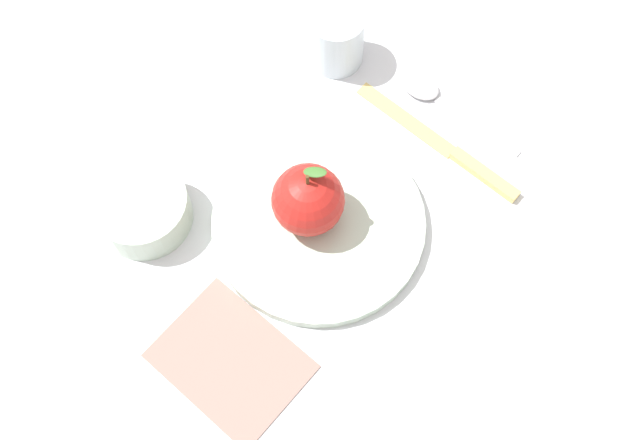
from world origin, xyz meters
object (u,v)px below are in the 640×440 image
Objects in this scene: spoon at (432,94)px; knife at (451,151)px; dinner_plate at (320,224)px; side_bowl at (141,207)px; cup at (336,36)px; apple at (308,200)px; linen_napkin at (230,361)px.

knife is at bearing -119.67° from spoon.
side_bowl is at bearing 133.96° from dinner_plate.
dinner_plate is at bearing -46.04° from side_bowl.
cup is at bearing 3.19° from side_bowl.
cup is (0.30, 0.02, 0.01)m from side_bowl.
apple reaches higher than knife.
apple is 1.25× the size of cup.
cup is 0.39m from linen_napkin.
side_bowl reaches higher than spoon.
spoon reaches higher than linen_napkin.
cup reaches higher than spoon.
apple reaches higher than dinner_plate.
knife is 1.35× the size of spoon.
side_bowl is at bearing 151.07° from knife.
apple is 0.88× the size of side_bowl.
dinner_plate is at bearing -73.80° from apple.
dinner_plate is 0.17m from linen_napkin.
apple is 0.62× the size of linen_napkin.
knife is at bearing -10.37° from dinner_plate.
linen_napkin is (-0.33, -0.20, -0.04)m from cup.
apple is at bearing 106.20° from dinner_plate.
spoon is at bearing 12.49° from linen_napkin.
cup is (0.17, 0.15, 0.03)m from dinner_plate.
dinner_plate is 1.39× the size of spoon.
spoon is 0.38m from linen_napkin.
cup is 0.32× the size of knife.
apple is 0.22m from spoon.
linen_napkin is (-0.34, -0.02, -0.00)m from knife.
cup is 0.50× the size of linen_napkin.
knife is (0.18, -0.05, -0.05)m from apple.
knife is (0.17, -0.03, -0.01)m from dinner_plate.
cup is at bearing 39.34° from apple.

